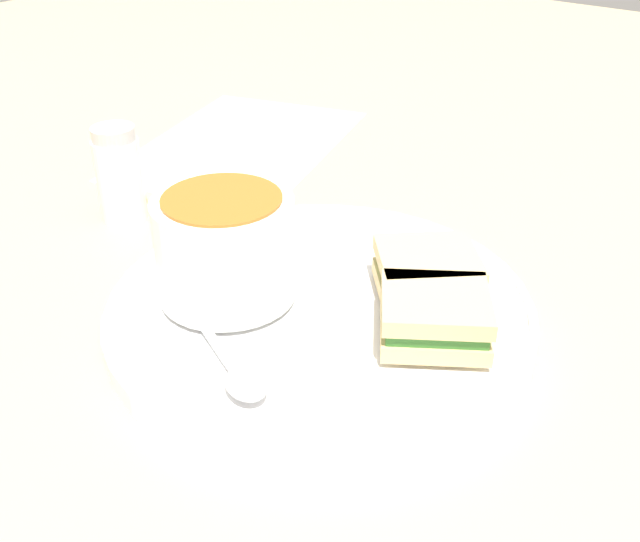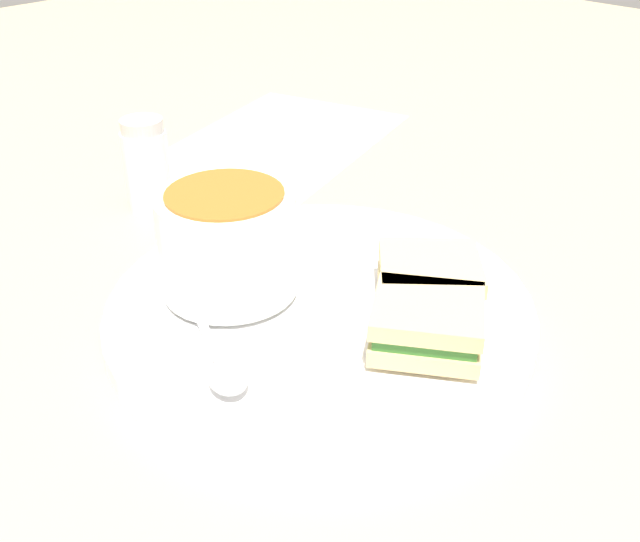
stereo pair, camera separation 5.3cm
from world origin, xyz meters
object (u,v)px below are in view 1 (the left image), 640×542
Objects in this scene: soup_bowl at (225,247)px; sandwich_half_near at (435,316)px; sandwich_half_far at (427,273)px; spoon at (240,376)px; salt_shaker at (119,175)px.

soup_bowl reaches higher than sandwich_half_near.
spoon is at bearing -103.52° from sandwich_half_far.
salt_shaker is (-0.19, 0.06, -0.02)m from soup_bowl.
soup_bowl is 0.15m from sandwich_half_far.
soup_bowl is 1.04× the size of sandwich_half_near.
sandwich_half_near is at bearing -2.68° from salt_shaker.
spoon is at bearing -25.91° from salt_shaker.
sandwich_half_far reaches higher than spoon.
salt_shaker is at bearing 178.63° from spoon.
spoon is 1.16× the size of sandwich_half_far.
soup_bowl is 0.11m from spoon.
soup_bowl reaches higher than spoon.
sandwich_half_far is at bearing 125.59° from sandwich_half_near.
spoon is 1.17× the size of sandwich_half_near.
sandwich_half_far is (0.11, 0.09, -0.02)m from soup_bowl.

